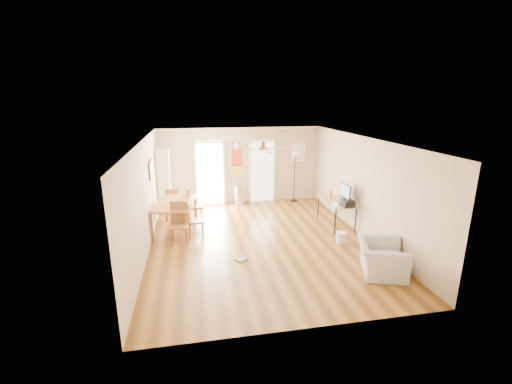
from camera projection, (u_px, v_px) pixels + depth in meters
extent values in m
plane|color=brown|center=(260.00, 241.00, 8.76)|extent=(7.00, 7.00, 0.00)
cube|color=red|center=(237.00, 159.00, 11.62)|extent=(0.46, 0.03, 1.10)
cube|color=white|center=(298.00, 152.00, 11.96)|extent=(0.50, 0.04, 0.60)
cube|color=black|center=(151.00, 169.00, 9.14)|extent=(0.04, 0.66, 0.48)
cylinder|color=silver|center=(239.00, 195.00, 11.67)|extent=(0.34, 0.34, 0.65)
cube|color=white|center=(336.00, 204.00, 9.37)|extent=(0.28, 0.46, 0.02)
cube|color=black|center=(347.00, 203.00, 9.22)|extent=(0.31, 0.36, 0.18)
cylinder|color=orange|center=(331.00, 194.00, 9.94)|extent=(0.10, 0.10, 0.25)
cylinder|color=silver|center=(341.00, 238.00, 8.64)|extent=(0.31, 0.31, 0.28)
cube|color=gray|center=(241.00, 259.00, 7.75)|extent=(0.32, 0.30, 0.04)
imported|color=#ADADA8|center=(381.00, 258.00, 7.09)|extent=(1.21, 1.29, 0.68)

